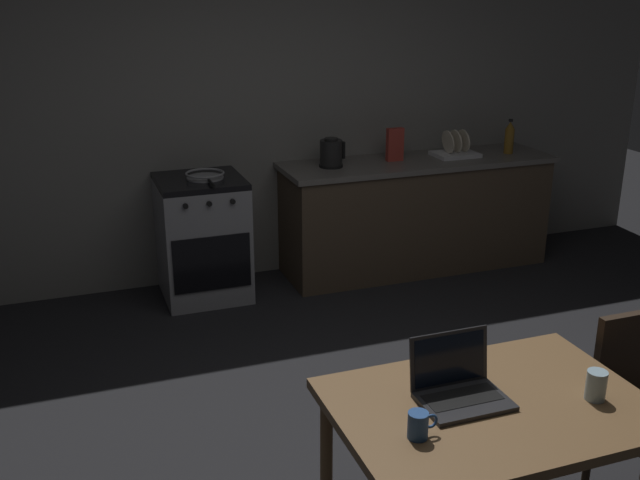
% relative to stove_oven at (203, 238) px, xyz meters
% --- Properties ---
extents(ground_plane, '(12.00, 12.00, 0.00)m').
position_rel_stove_oven_xyz_m(ground_plane, '(0.51, -2.25, -0.44)').
color(ground_plane, black).
extents(back_wall, '(6.40, 0.10, 2.60)m').
position_rel_stove_oven_xyz_m(back_wall, '(0.81, 0.35, 0.86)').
color(back_wall, gray).
rests_on(back_wall, ground_plane).
extents(kitchen_counter, '(2.16, 0.64, 0.89)m').
position_rel_stove_oven_xyz_m(kitchen_counter, '(1.71, 0.00, 0.00)').
color(kitchen_counter, '#4C3D2D').
rests_on(kitchen_counter, ground_plane).
extents(stove_oven, '(0.60, 0.62, 0.89)m').
position_rel_stove_oven_xyz_m(stove_oven, '(0.00, 0.00, 0.00)').
color(stove_oven, gray).
rests_on(stove_oven, ground_plane).
extents(dining_table, '(1.15, 0.79, 0.75)m').
position_rel_stove_oven_xyz_m(dining_table, '(0.46, -3.05, 0.23)').
color(dining_table, brown).
rests_on(dining_table, ground_plane).
extents(laptop, '(0.32, 0.25, 0.23)m').
position_rel_stove_oven_xyz_m(laptop, '(0.36, -2.98, 0.35)').
color(laptop, '#232326').
rests_on(laptop, dining_table).
extents(electric_kettle, '(0.20, 0.18, 0.22)m').
position_rel_stove_oven_xyz_m(electric_kettle, '(0.99, 0.00, 0.55)').
color(electric_kettle, black).
rests_on(electric_kettle, kitchen_counter).
extents(bottle, '(0.07, 0.07, 0.28)m').
position_rel_stove_oven_xyz_m(bottle, '(2.49, -0.05, 0.57)').
color(bottle, '#8C601E').
rests_on(bottle, kitchen_counter).
extents(frying_pan, '(0.28, 0.45, 0.05)m').
position_rel_stove_oven_xyz_m(frying_pan, '(0.04, -0.03, 0.47)').
color(frying_pan, gray).
rests_on(frying_pan, stove_oven).
extents(coffee_mug, '(0.11, 0.07, 0.09)m').
position_rel_stove_oven_xyz_m(coffee_mug, '(0.11, -3.15, 0.35)').
color(coffee_mug, '#264C8C').
rests_on(coffee_mug, dining_table).
extents(drinking_glass, '(0.07, 0.07, 0.11)m').
position_rel_stove_oven_xyz_m(drinking_glass, '(0.83, -3.15, 0.36)').
color(drinking_glass, '#99B7C6').
rests_on(drinking_glass, dining_table).
extents(cereal_box, '(0.13, 0.05, 0.25)m').
position_rel_stove_oven_xyz_m(cereal_box, '(1.52, 0.02, 0.57)').
color(cereal_box, '#B2382D').
rests_on(cereal_box, kitchen_counter).
extents(dish_rack, '(0.34, 0.26, 0.21)m').
position_rel_stove_oven_xyz_m(dish_rack, '(2.04, 0.00, 0.49)').
color(dish_rack, silver).
rests_on(dish_rack, kitchen_counter).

